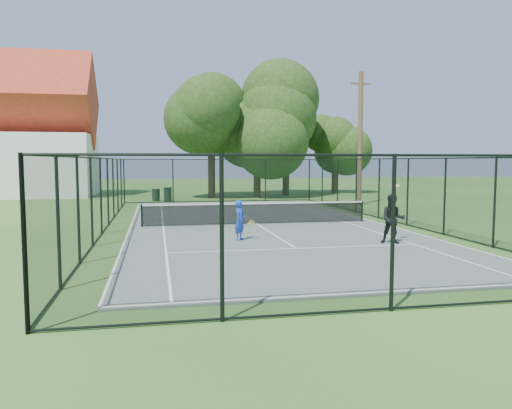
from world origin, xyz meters
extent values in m
plane|color=#2E551D|center=(0.00, 0.00, 0.00)|extent=(120.00, 120.00, 0.00)
cube|color=#57665F|center=(0.00, 0.00, 0.03)|extent=(11.00, 24.00, 0.06)
cylinder|color=black|center=(-5.00, 0.00, 0.53)|extent=(0.08, 0.08, 0.95)
cylinder|color=black|center=(5.00, 0.00, 0.53)|extent=(0.08, 0.08, 0.95)
cube|color=black|center=(0.00, 0.00, 0.53)|extent=(10.00, 0.03, 0.88)
cube|color=white|center=(0.00, 0.00, 0.98)|extent=(10.00, 0.05, 0.06)
cylinder|color=#332114|center=(-0.13, 17.18, 2.10)|extent=(0.56, 0.56, 4.21)
sphere|color=black|center=(-0.13, 17.18, 6.10)|extent=(7.59, 7.59, 7.59)
cylinder|color=#332114|center=(3.38, 16.64, 1.74)|extent=(0.56, 0.56, 3.48)
sphere|color=black|center=(3.38, 16.64, 5.05)|extent=(6.25, 6.25, 6.25)
cylinder|color=#332114|center=(6.25, 18.70, 2.17)|extent=(0.56, 0.56, 4.34)
sphere|color=black|center=(6.25, 18.70, 6.06)|extent=(6.88, 6.88, 6.88)
cylinder|color=#332114|center=(11.32, 20.80, 1.41)|extent=(0.56, 0.56, 2.82)
sphere|color=black|center=(11.32, 20.80, 4.05)|extent=(4.93, 4.93, 4.93)
cylinder|color=black|center=(-4.41, 14.64, 0.41)|extent=(0.54, 0.54, 0.82)
cylinder|color=black|center=(-4.41, 14.64, 0.84)|extent=(0.58, 0.58, 0.05)
cylinder|color=black|center=(-3.59, 14.09, 0.48)|extent=(0.54, 0.54, 0.96)
cylinder|color=black|center=(-3.59, 14.09, 0.98)|extent=(0.58, 0.58, 0.05)
cylinder|color=#4C3823|center=(8.66, 9.00, 4.30)|extent=(0.30, 0.30, 8.60)
cube|color=#4C3823|center=(8.66, 9.00, 7.82)|extent=(1.40, 0.10, 0.10)
imported|color=blue|center=(-1.48, -4.32, 0.77)|extent=(0.57, 0.62, 1.42)
torus|color=gold|center=(-1.03, -4.17, 0.61)|extent=(0.27, 0.18, 0.29)
cylinder|color=silver|center=(-1.03, -4.17, 0.61)|extent=(0.23, 0.15, 0.25)
imported|color=black|center=(3.49, -6.08, 0.90)|extent=(1.00, 0.91, 1.68)
torus|color=gold|center=(3.74, -5.73, 2.01)|extent=(0.30, 0.28, 0.14)
cylinder|color=silver|center=(3.74, -5.73, 2.01)|extent=(0.26, 0.24, 0.11)
sphere|color=#CCE526|center=(3.79, -5.43, 2.45)|extent=(0.07, 0.07, 0.07)
camera|label=1|loc=(-4.36, -21.64, 2.86)|focal=35.00mm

